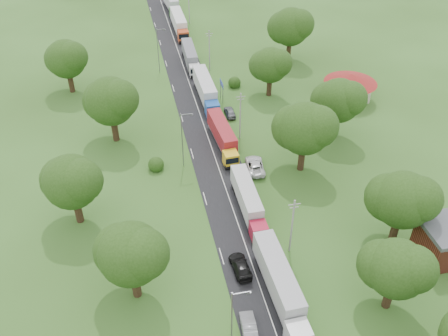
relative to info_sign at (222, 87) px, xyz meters
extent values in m
plane|color=#2A4918|center=(-5.20, -35.00, -3.00)|extent=(260.00, 260.00, 0.00)
cube|color=black|center=(-5.20, -15.00, -3.00)|extent=(8.00, 200.00, 0.04)
cylinder|color=slate|center=(0.00, -1.20, -1.00)|extent=(0.12, 0.12, 4.00)
cylinder|color=slate|center=(0.00, 1.20, -1.00)|extent=(0.12, 0.12, 4.00)
cube|color=#162898|center=(0.00, 0.00, 0.60)|extent=(0.06, 3.00, 1.00)
cube|color=silver|center=(0.00, 0.00, 0.60)|extent=(0.07, 3.10, 0.06)
cylinder|color=gray|center=(0.30, -42.00, 1.50)|extent=(0.24, 0.24, 9.00)
cube|color=gray|center=(0.30, -42.00, 5.30)|extent=(1.60, 0.10, 0.10)
cube|color=gray|center=(0.30, -42.00, 4.80)|extent=(1.20, 0.10, 0.10)
cylinder|color=gray|center=(0.30, -14.00, 1.50)|extent=(0.24, 0.24, 9.00)
cube|color=gray|center=(0.30, -14.00, 5.30)|extent=(1.60, 0.10, 0.10)
cube|color=gray|center=(0.30, -14.00, 4.80)|extent=(1.20, 0.10, 0.10)
cylinder|color=gray|center=(0.30, 14.00, 1.50)|extent=(0.24, 0.24, 9.00)
cube|color=gray|center=(0.30, 14.00, 5.30)|extent=(1.60, 0.10, 0.10)
cube|color=gray|center=(0.30, 14.00, 4.80)|extent=(1.20, 0.10, 0.10)
cylinder|color=gray|center=(0.30, 42.00, 1.50)|extent=(0.24, 0.24, 9.00)
cylinder|color=slate|center=(-10.70, -55.00, 2.00)|extent=(0.16, 0.16, 10.00)
cube|color=slate|center=(-9.80, -55.00, 6.70)|extent=(1.80, 0.10, 0.10)
cube|color=slate|center=(-9.00, -55.00, 6.55)|extent=(0.50, 0.22, 0.15)
cylinder|color=slate|center=(-10.70, -20.00, 2.00)|extent=(0.16, 0.16, 10.00)
cube|color=slate|center=(-9.80, -20.00, 6.70)|extent=(1.80, 0.10, 0.10)
cube|color=slate|center=(-9.00, -20.00, 6.55)|extent=(0.50, 0.22, 0.15)
cylinder|color=slate|center=(-10.70, 15.00, 2.00)|extent=(0.16, 0.16, 10.00)
cube|color=slate|center=(-9.80, 15.00, 6.70)|extent=(1.80, 0.10, 0.10)
cube|color=slate|center=(-9.00, 15.00, 6.55)|extent=(0.50, 0.22, 0.15)
cylinder|color=#382616|center=(8.80, -53.00, -1.08)|extent=(1.04, 1.04, 3.85)
sphere|color=#1E390F|center=(8.80, -53.00, 3.60)|extent=(7.00, 7.00, 7.00)
sphere|color=#1E390F|center=(10.05, -54.00, 4.35)|extent=(5.50, 5.50, 5.50)
sphere|color=#1E390F|center=(7.80, -51.75, 3.10)|extent=(6.00, 6.00, 6.00)
cylinder|color=#382616|center=(14.80, -43.00, -0.90)|extent=(1.08, 1.08, 4.20)
sphere|color=#1E390F|center=(14.80, -43.00, 4.22)|extent=(7.70, 7.70, 7.70)
sphere|color=#1E390F|center=(16.18, -44.10, 5.05)|extent=(6.05, 6.05, 6.05)
sphere|color=#1E390F|center=(13.70, -41.63, 3.67)|extent=(6.60, 6.60, 6.60)
cylinder|color=#382616|center=(7.80, -25.00, -0.73)|extent=(1.12, 1.12, 4.55)
sphere|color=#1E390F|center=(7.80, -25.00, 4.85)|extent=(8.40, 8.40, 8.40)
sphere|color=#1E390F|center=(9.30, -26.20, 5.75)|extent=(6.60, 6.60, 6.60)
sphere|color=#1E390F|center=(6.60, -23.50, 4.25)|extent=(7.20, 7.20, 7.20)
cylinder|color=#382616|center=(16.80, -17.00, -0.90)|extent=(1.08, 1.08, 4.20)
sphere|color=#1E390F|center=(16.80, -17.00, 4.22)|extent=(7.70, 7.70, 7.70)
sphere|color=#1E390F|center=(18.18, -18.10, 5.05)|extent=(6.05, 6.05, 6.05)
sphere|color=#1E390F|center=(15.70, -15.63, 3.67)|extent=(6.60, 6.60, 6.60)
cylinder|color=#382616|center=(9.80, 0.00, -1.08)|extent=(1.04, 1.04, 3.85)
sphere|color=#1E390F|center=(9.80, 0.00, 3.60)|extent=(7.00, 7.00, 7.00)
sphere|color=#1E390F|center=(11.05, -1.00, 4.35)|extent=(5.50, 5.50, 5.50)
sphere|color=#1E390F|center=(8.80, 1.25, 3.10)|extent=(6.00, 6.00, 6.00)
cylinder|color=#382616|center=(18.80, 15.00, -0.73)|extent=(1.12, 1.12, 4.55)
sphere|color=#1E390F|center=(18.80, 15.00, 4.85)|extent=(8.40, 8.40, 8.40)
sphere|color=#1E390F|center=(20.30, 13.80, 5.75)|extent=(6.60, 6.60, 6.60)
sphere|color=#1E390F|center=(17.60, 16.50, 4.25)|extent=(7.20, 7.20, 7.20)
cylinder|color=#382616|center=(-20.20, -45.00, -0.90)|extent=(1.08, 1.08, 4.20)
sphere|color=#1E390F|center=(-20.20, -45.00, 4.22)|extent=(7.70, 7.70, 7.70)
sphere|color=#1E390F|center=(-18.82, -46.10, 5.05)|extent=(6.05, 6.05, 6.05)
sphere|color=#1E390F|center=(-21.30, -43.63, 3.67)|extent=(6.60, 6.60, 6.60)
cylinder|color=#382616|center=(-27.20, -30.00, -0.90)|extent=(1.08, 1.08, 4.20)
sphere|color=#1E390F|center=(-27.20, -30.00, 4.22)|extent=(7.70, 7.70, 7.70)
sphere|color=#1E390F|center=(-25.82, -31.10, 5.05)|extent=(6.05, 6.05, 6.05)
sphere|color=#1E390F|center=(-28.30, -28.63, 3.67)|extent=(6.60, 6.60, 6.60)
cylinder|color=#382616|center=(-21.20, -10.00, -0.73)|extent=(1.12, 1.12, 4.55)
sphere|color=#1E390F|center=(-21.20, -10.00, 4.85)|extent=(8.40, 8.40, 8.40)
sphere|color=#1E390F|center=(-19.70, -11.20, 5.75)|extent=(6.60, 6.60, 6.60)
sphere|color=#1E390F|center=(-22.40, -8.50, 4.25)|extent=(7.20, 7.20, 7.20)
cylinder|color=#382616|center=(-29.20, 10.00, -0.90)|extent=(1.08, 1.08, 4.20)
sphere|color=#1E390F|center=(-29.20, 10.00, 4.22)|extent=(7.70, 7.70, 7.70)
sphere|color=#1E390F|center=(-27.82, 8.90, 5.05)|extent=(6.05, 6.05, 6.05)
sphere|color=#1E390F|center=(-30.30, 11.37, 3.67)|extent=(6.60, 6.60, 6.60)
cube|color=beige|center=(24.80, -5.00, -1.00)|extent=(7.00, 5.00, 4.00)
cone|color=maroon|center=(24.80, -5.00, 1.90)|extent=(10.08, 10.08, 1.80)
cube|color=silver|center=(-3.31, -55.65, -1.36)|extent=(2.60, 2.60, 2.64)
cube|color=slate|center=(-3.31, -48.25, -2.21)|extent=(2.76, 12.22, 0.32)
cube|color=#A2A2A7|center=(-3.31, -47.93, -0.31)|extent=(2.98, 12.54, 3.17)
cylinder|color=black|center=(-3.31, -54.70, -2.47)|extent=(2.48, 1.06, 1.06)
cylinder|color=black|center=(-3.31, -44.55, -2.47)|extent=(2.48, 1.06, 1.06)
cylinder|color=black|center=(-3.31, -42.96, -2.47)|extent=(2.48, 1.06, 1.06)
cube|color=maroon|center=(-3.15, -38.88, -1.55)|extent=(2.26, 2.26, 2.34)
cube|color=black|center=(-3.15, -40.01, -1.22)|extent=(2.15, 0.03, 1.03)
cube|color=slate|center=(-3.15, -39.95, -2.49)|extent=(2.06, 0.26, 0.33)
cube|color=slate|center=(-3.15, -32.32, -2.30)|extent=(2.21, 10.78, 0.28)
cube|color=#B7B7B7|center=(-3.15, -32.04, -0.61)|extent=(2.40, 11.06, 2.81)
cylinder|color=black|center=(-3.15, -39.72, -2.53)|extent=(2.20, 0.94, 0.94)
cylinder|color=black|center=(-3.15, -38.03, -2.53)|extent=(2.20, 0.94, 0.94)
cylinder|color=black|center=(-3.15, -29.05, -2.53)|extent=(2.20, 0.94, 0.94)
cylinder|color=black|center=(-3.15, -27.64, -2.53)|extent=(2.20, 0.94, 0.94)
cube|color=gold|center=(-3.14, -21.74, -1.53)|extent=(2.43, 2.43, 2.38)
cube|color=black|center=(-3.14, -22.89, -1.20)|extent=(2.18, 0.17, 1.05)
cube|color=slate|center=(-3.14, -22.83, -2.48)|extent=(2.10, 0.39, 0.33)
cube|color=slate|center=(-3.14, -15.09, -2.29)|extent=(2.92, 11.05, 0.29)
cube|color=maroon|center=(-3.14, -14.80, -0.58)|extent=(3.13, 11.35, 2.85)
cylinder|color=black|center=(-3.14, -22.59, -2.53)|extent=(2.23, 0.95, 0.95)
cylinder|color=black|center=(-3.14, -20.88, -2.53)|extent=(2.23, 0.95, 0.95)
cylinder|color=black|center=(-3.14, -11.76, -2.53)|extent=(2.23, 0.95, 0.95)
cylinder|color=black|center=(-3.14, -10.34, -2.53)|extent=(2.23, 0.95, 0.95)
cube|color=#194A99|center=(-3.04, -5.79, -1.37)|extent=(2.55, 2.55, 2.63)
cube|color=black|center=(-3.04, -7.06, -1.00)|extent=(2.42, 0.04, 1.16)
cube|color=slate|center=(-3.04, -7.00, -2.42)|extent=(2.32, 0.27, 0.37)
cube|color=slate|center=(-3.04, 1.59, -2.21)|extent=(2.54, 12.14, 0.32)
cube|color=silver|center=(-3.04, 1.91, -0.31)|extent=(2.76, 12.46, 3.16)
cylinder|color=black|center=(-3.04, -6.73, -2.48)|extent=(2.48, 1.05, 1.05)
cylinder|color=black|center=(-3.04, -4.84, -2.48)|extent=(2.48, 1.05, 1.05)
cylinder|color=black|center=(-3.04, 5.28, -2.48)|extent=(2.48, 1.05, 1.05)
cylinder|color=black|center=(-3.04, 6.86, -2.48)|extent=(2.48, 1.05, 1.05)
cube|color=silver|center=(-3.48, 11.34, -1.55)|extent=(2.31, 2.31, 2.34)
cube|color=black|center=(-3.48, 10.21, -1.23)|extent=(2.15, 0.09, 1.03)
cube|color=slate|center=(-3.48, 10.26, -2.49)|extent=(2.06, 0.32, 0.33)
cube|color=slate|center=(-3.48, 17.89, -2.30)|extent=(2.49, 10.82, 0.28)
cube|color=slate|center=(-3.48, 18.17, -0.62)|extent=(2.69, 11.10, 2.81)
cylinder|color=black|center=(-3.48, 10.50, -2.53)|extent=(2.20, 0.94, 0.94)
cylinder|color=black|center=(-3.48, 12.18, -2.53)|extent=(2.20, 0.94, 0.94)
cylinder|color=black|center=(-3.48, 21.16, -2.53)|extent=(2.20, 0.94, 0.94)
cylinder|color=black|center=(-3.48, 22.56, -2.53)|extent=(2.20, 0.94, 0.94)
cube|color=#B7401C|center=(-3.16, 30.01, -1.36)|extent=(2.55, 2.55, 2.65)
cube|color=black|center=(-3.16, 28.73, -0.99)|extent=(2.44, 0.03, 1.17)
cube|color=slate|center=(-3.16, 28.79, -2.42)|extent=(2.33, 0.26, 0.37)
cube|color=slate|center=(-3.16, 37.43, -2.21)|extent=(2.49, 12.21, 0.32)
cube|color=silver|center=(-3.16, 37.75, -0.30)|extent=(2.70, 12.52, 3.18)
cylinder|color=black|center=(-3.16, 29.06, -2.47)|extent=(2.49, 1.06, 1.06)
cylinder|color=black|center=(-3.16, 30.97, -2.47)|extent=(2.49, 1.06, 1.06)
cylinder|color=black|center=(-3.16, 41.15, -2.47)|extent=(2.49, 1.06, 1.06)
cylinder|color=black|center=(-3.16, 42.74, -2.47)|extent=(2.49, 1.06, 1.06)
cube|color=#256425|center=(-3.09, 46.85, -1.48)|extent=(2.52, 2.52, 2.46)
cube|color=black|center=(-3.09, 45.66, -1.13)|extent=(2.26, 0.17, 1.08)
cube|color=slate|center=(-3.09, 45.72, -2.46)|extent=(2.18, 0.40, 0.34)
cube|color=slate|center=(-3.09, 53.74, -2.26)|extent=(3.03, 11.46, 0.30)
cube|color=#AFAFB4|center=(-3.09, 54.04, -0.49)|extent=(3.24, 11.76, 2.96)
cylinder|color=black|center=(-3.09, 45.96, -2.51)|extent=(2.31, 0.99, 0.99)
cylinder|color=black|center=(-3.09, 47.74, -2.51)|extent=(2.31, 0.99, 0.99)
cylinder|color=black|center=(-3.09, 57.19, -2.51)|extent=(2.31, 0.99, 0.99)
cylinder|color=black|center=(-3.09, 58.67, -2.51)|extent=(2.31, 0.99, 0.99)
imported|color=gray|center=(-8.20, -53.00, -2.24)|extent=(2.04, 4.78, 1.53)
imported|color=black|center=(-6.92, -43.86, -2.25)|extent=(2.39, 5.28, 1.50)
imported|color=silver|center=(0.47, -23.61, -2.17)|extent=(3.45, 6.25, 1.66)
imported|color=slate|center=(0.30, -6.10, -2.26)|extent=(1.81, 4.36, 1.48)
camera|label=1|loc=(-18.22, -85.72, 46.40)|focal=40.00mm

